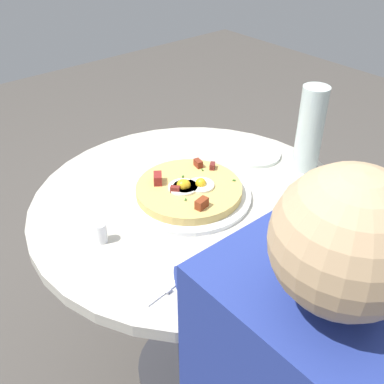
{
  "coord_description": "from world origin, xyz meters",
  "views": [
    {
      "loc": [
        -0.73,
        0.62,
        1.4
      ],
      "look_at": [
        0.01,
        -0.0,
        0.73
      ],
      "focal_mm": 43.11,
      "sensor_mm": 36.0,
      "label": 1
    }
  ],
  "objects_px": {
    "water_glass": "(293,236)",
    "dining_table": "(194,249)",
    "bread_plate": "(255,154)",
    "water_bottle": "(310,129)",
    "salt_shaker": "(101,233)",
    "breakfast_pizza": "(190,189)",
    "pizza_plate": "(190,195)",
    "knife": "(140,269)",
    "fork": "(152,261)"
  },
  "relations": [
    {
      "from": "breakfast_pizza",
      "to": "knife",
      "type": "distance_m",
      "value": 0.3
    },
    {
      "from": "dining_table",
      "to": "pizza_plate",
      "type": "relative_size",
      "value": 2.6
    },
    {
      "from": "breakfast_pizza",
      "to": "water_glass",
      "type": "height_order",
      "value": "water_glass"
    },
    {
      "from": "fork",
      "to": "salt_shaker",
      "type": "bearing_deg",
      "value": 12.19
    },
    {
      "from": "pizza_plate",
      "to": "salt_shaker",
      "type": "xyz_separation_m",
      "value": [
        -0.01,
        0.27,
        0.02
      ]
    },
    {
      "from": "breakfast_pizza",
      "to": "water_bottle",
      "type": "bearing_deg",
      "value": -105.96
    },
    {
      "from": "breakfast_pizza",
      "to": "knife",
      "type": "height_order",
      "value": "breakfast_pizza"
    },
    {
      "from": "pizza_plate",
      "to": "bread_plate",
      "type": "relative_size",
      "value": 2.1
    },
    {
      "from": "pizza_plate",
      "to": "water_glass",
      "type": "height_order",
      "value": "water_glass"
    },
    {
      "from": "pizza_plate",
      "to": "knife",
      "type": "bearing_deg",
      "value": 119.01
    },
    {
      "from": "water_bottle",
      "to": "salt_shaker",
      "type": "height_order",
      "value": "water_bottle"
    },
    {
      "from": "fork",
      "to": "water_bottle",
      "type": "relative_size",
      "value": 0.74
    },
    {
      "from": "pizza_plate",
      "to": "bread_plate",
      "type": "height_order",
      "value": "pizza_plate"
    },
    {
      "from": "bread_plate",
      "to": "fork",
      "type": "xyz_separation_m",
      "value": [
        -0.18,
        0.51,
        0.0
      ]
    },
    {
      "from": "bread_plate",
      "to": "water_bottle",
      "type": "xyz_separation_m",
      "value": [
        -0.14,
        -0.06,
        0.12
      ]
    },
    {
      "from": "dining_table",
      "to": "pizza_plate",
      "type": "xyz_separation_m",
      "value": [
        0.02,
        -0.0,
        0.17
      ]
    },
    {
      "from": "breakfast_pizza",
      "to": "fork",
      "type": "xyz_separation_m",
      "value": [
        -0.14,
        0.22,
        -0.02
      ]
    },
    {
      "from": "knife",
      "to": "water_bottle",
      "type": "relative_size",
      "value": 0.74
    },
    {
      "from": "pizza_plate",
      "to": "water_bottle",
      "type": "distance_m",
      "value": 0.37
    },
    {
      "from": "salt_shaker",
      "to": "pizza_plate",
      "type": "bearing_deg",
      "value": -88.66
    },
    {
      "from": "fork",
      "to": "breakfast_pizza",
      "type": "bearing_deg",
      "value": -64.23
    },
    {
      "from": "water_glass",
      "to": "dining_table",
      "type": "bearing_deg",
      "value": 3.71
    },
    {
      "from": "fork",
      "to": "knife",
      "type": "bearing_deg",
      "value": 90.0
    },
    {
      "from": "dining_table",
      "to": "water_glass",
      "type": "xyz_separation_m",
      "value": [
        -0.3,
        -0.02,
        0.23
      ]
    },
    {
      "from": "fork",
      "to": "water_glass",
      "type": "xyz_separation_m",
      "value": [
        -0.18,
        -0.24,
        0.06
      ]
    },
    {
      "from": "dining_table",
      "to": "water_bottle",
      "type": "xyz_separation_m",
      "value": [
        -0.08,
        -0.35,
        0.29
      ]
    },
    {
      "from": "breakfast_pizza",
      "to": "fork",
      "type": "bearing_deg",
      "value": 122.14
    },
    {
      "from": "pizza_plate",
      "to": "salt_shaker",
      "type": "distance_m",
      "value": 0.27
    },
    {
      "from": "salt_shaker",
      "to": "breakfast_pizza",
      "type": "bearing_deg",
      "value": -88.69
    },
    {
      "from": "pizza_plate",
      "to": "salt_shaker",
      "type": "height_order",
      "value": "salt_shaker"
    },
    {
      "from": "breakfast_pizza",
      "to": "bread_plate",
      "type": "distance_m",
      "value": 0.29
    },
    {
      "from": "fork",
      "to": "salt_shaker",
      "type": "height_order",
      "value": "salt_shaker"
    },
    {
      "from": "dining_table",
      "to": "bread_plate",
      "type": "xyz_separation_m",
      "value": [
        0.06,
        -0.29,
        0.17
      ]
    },
    {
      "from": "dining_table",
      "to": "knife",
      "type": "bearing_deg",
      "value": 115.94
    },
    {
      "from": "salt_shaker",
      "to": "knife",
      "type": "bearing_deg",
      "value": -176.28
    },
    {
      "from": "water_bottle",
      "to": "salt_shaker",
      "type": "distance_m",
      "value": 0.62
    },
    {
      "from": "bread_plate",
      "to": "salt_shaker",
      "type": "height_order",
      "value": "salt_shaker"
    },
    {
      "from": "knife",
      "to": "pizza_plate",
      "type": "bearing_deg",
      "value": -67.35
    },
    {
      "from": "dining_table",
      "to": "bread_plate",
      "type": "relative_size",
      "value": 5.47
    },
    {
      "from": "bread_plate",
      "to": "water_glass",
      "type": "height_order",
      "value": "water_glass"
    },
    {
      "from": "bread_plate",
      "to": "knife",
      "type": "xyz_separation_m",
      "value": [
        -0.18,
        0.54,
        0.0
      ]
    },
    {
      "from": "salt_shaker",
      "to": "water_glass",
      "type": "bearing_deg",
      "value": -137.9
    },
    {
      "from": "pizza_plate",
      "to": "water_glass",
      "type": "xyz_separation_m",
      "value": [
        -0.32,
        -0.02,
        0.06
      ]
    },
    {
      "from": "dining_table",
      "to": "knife",
      "type": "distance_m",
      "value": 0.33
    },
    {
      "from": "pizza_plate",
      "to": "knife",
      "type": "height_order",
      "value": "pizza_plate"
    },
    {
      "from": "bread_plate",
      "to": "salt_shaker",
      "type": "xyz_separation_m",
      "value": [
        -0.05,
        0.55,
        0.02
      ]
    },
    {
      "from": "dining_table",
      "to": "fork",
      "type": "height_order",
      "value": "fork"
    },
    {
      "from": "dining_table",
      "to": "breakfast_pizza",
      "type": "xyz_separation_m",
      "value": [
        0.02,
        -0.0,
        0.19
      ]
    },
    {
      "from": "bread_plate",
      "to": "fork",
      "type": "height_order",
      "value": "bread_plate"
    },
    {
      "from": "bread_plate",
      "to": "fork",
      "type": "bearing_deg",
      "value": 109.45
    }
  ]
}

